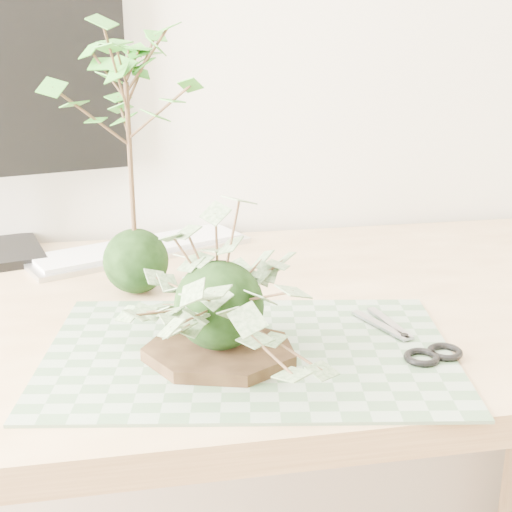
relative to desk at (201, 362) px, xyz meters
name	(u,v)px	position (x,y,z in m)	size (l,w,h in m)	color
desk	(201,362)	(0.00, 0.00, 0.00)	(1.60, 0.70, 0.74)	tan
cutting_mat	(249,352)	(0.04, -0.16, 0.09)	(0.49, 0.33, 0.00)	#4A6B49
stone_dish	(220,352)	(0.01, -0.17, 0.10)	(0.19, 0.19, 0.01)	black
ivy_kokedama	(218,265)	(0.01, -0.17, 0.21)	(0.38, 0.38, 0.21)	black
maple_kokedama	(127,100)	(-0.08, 0.07, 0.37)	(0.28, 0.28, 0.40)	black
keyboard	(140,249)	(-0.08, 0.26, 0.09)	(0.40, 0.26, 0.01)	#B6B6B7
scissors	(417,348)	(0.24, -0.20, 0.10)	(0.09, 0.18, 0.01)	gray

